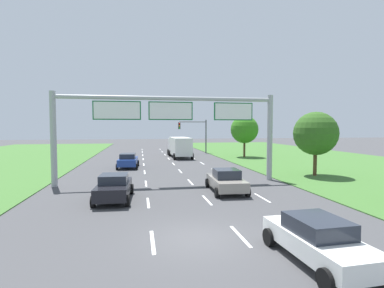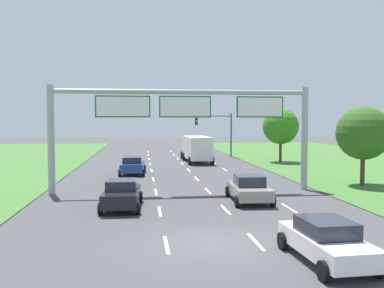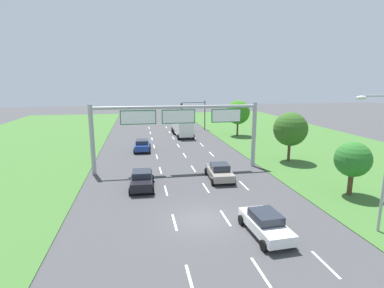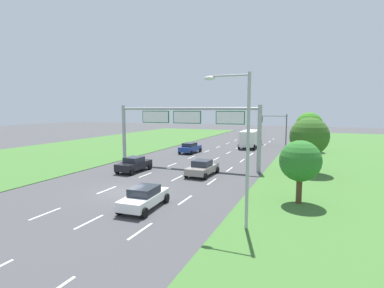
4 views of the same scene
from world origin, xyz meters
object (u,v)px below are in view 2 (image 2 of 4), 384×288
at_px(car_mid_lane, 249,189).
at_px(traffic_light_mast, 216,127).
at_px(roadside_tree_mid, 363,133).
at_px(box_truck, 196,148).
at_px(car_lead_silver, 133,165).
at_px(car_far_ahead, 122,194).
at_px(sign_gantry, 184,117).
at_px(car_near_red, 326,240).
at_px(roadside_tree_far, 281,126).

height_order(car_mid_lane, traffic_light_mast, traffic_light_mast).
bearing_deg(roadside_tree_mid, box_truck, 117.26).
height_order(car_lead_silver, car_far_ahead, car_lead_silver).
bearing_deg(roadside_tree_mid, sign_gantry, -175.52).
height_order(car_far_ahead, traffic_light_mast, traffic_light_mast).
xyz_separation_m(car_near_red, box_truck, (0.03, 34.47, 0.87)).
xyz_separation_m(sign_gantry, roadside_tree_far, (12.67, 18.14, -0.94)).
bearing_deg(roadside_tree_far, car_far_ahead, -125.61).
xyz_separation_m(car_mid_lane, traffic_light_mast, (3.29, 29.60, 3.11)).
relative_size(traffic_light_mast, roadside_tree_far, 0.93).
distance_m(car_mid_lane, roadside_tree_far, 24.09).
bearing_deg(car_far_ahead, car_near_red, -50.88).
relative_size(car_near_red, traffic_light_mast, 0.78).
xyz_separation_m(car_far_ahead, roadside_tree_far, (16.52, 23.07, 3.26)).
bearing_deg(car_lead_silver, car_mid_lane, -59.75).
bearing_deg(car_near_red, traffic_light_mast, 82.20).
relative_size(car_far_ahead, box_truck, 0.50).
bearing_deg(car_mid_lane, roadside_tree_far, 69.72).
bearing_deg(roadside_tree_mid, car_far_ahead, -160.64).
bearing_deg(sign_gantry, car_lead_silver, 110.50).
distance_m(car_near_red, car_far_ahead, 12.04).
distance_m(car_lead_silver, box_truck, 12.50).
relative_size(car_mid_lane, roadside_tree_far, 0.73).
bearing_deg(car_lead_silver, roadside_tree_far, 30.62).
bearing_deg(traffic_light_mast, roadside_tree_mid, -75.55).
height_order(traffic_light_mast, roadside_tree_mid, roadside_tree_mid).
relative_size(car_lead_silver, traffic_light_mast, 0.77).
height_order(box_truck, roadside_tree_far, roadside_tree_far).
height_order(car_lead_silver, roadside_tree_mid, roadside_tree_mid).
bearing_deg(car_near_red, box_truck, 86.95).
xyz_separation_m(box_truck, roadside_tree_far, (9.30, -1.75, 2.42)).
distance_m(car_near_red, sign_gantry, 15.54).
height_order(car_lead_silver, roadside_tree_far, roadside_tree_far).
bearing_deg(car_mid_lane, box_truck, 92.65).
relative_size(car_far_ahead, roadside_tree_mid, 0.76).
distance_m(car_far_ahead, roadside_tree_far, 28.56).
distance_m(car_far_ahead, box_truck, 25.86).
relative_size(sign_gantry, roadside_tree_mid, 3.00).
xyz_separation_m(car_lead_silver, car_mid_lane, (7.00, -13.39, -0.04)).
relative_size(box_truck, sign_gantry, 0.50).
bearing_deg(box_truck, car_lead_silver, -125.19).
bearing_deg(traffic_light_mast, sign_gantry, -104.64).
bearing_deg(car_mid_lane, sign_gantry, 134.11).
relative_size(car_near_red, car_mid_lane, 0.99).
bearing_deg(roadside_tree_mid, roadside_tree_far, 91.40).
relative_size(traffic_light_mast, roadside_tree_mid, 0.98).
distance_m(traffic_light_mast, roadside_tree_far, 9.65).
bearing_deg(car_near_red, roadside_tree_mid, 54.99).
height_order(car_far_ahead, roadside_tree_far, roadside_tree_far).
bearing_deg(sign_gantry, car_mid_lane, -48.39).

